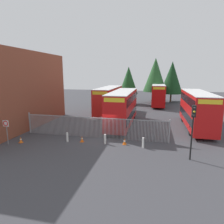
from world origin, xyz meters
name	(u,v)px	position (x,y,z in m)	size (l,w,h in m)	color
ground_plane	(118,120)	(0.00, 8.00, 0.00)	(100.00, 100.00, 0.00)	#3D3D42
depot_building_brick	(5,90)	(-12.65, 1.40, 4.63)	(6.87, 17.09, 9.26)	brown
palisade_fence	(94,127)	(-1.04, 0.00, 1.18)	(15.23, 0.14, 2.35)	gray
double_decker_bus_near_gate	(123,107)	(1.05, 5.63, 2.42)	(2.54, 10.81, 4.42)	red
double_decker_bus_behind_fence_left	(197,108)	(10.09, 6.31, 2.42)	(2.54, 10.81, 4.42)	red
double_decker_bus_behind_fence_right	(109,99)	(-2.29, 12.07, 2.42)	(2.54, 10.81, 4.42)	red
double_decker_bus_far_back	(158,94)	(5.73, 22.89, 2.42)	(2.54, 10.81, 4.42)	#B70C0C
bollard_near_left	(67,137)	(-3.20, -1.80, 0.47)	(0.20, 0.20, 0.95)	silver
bollard_center_front	(105,139)	(0.55, -1.53, 0.47)	(0.20, 0.20, 0.95)	silver
bollard_near_right	(143,143)	(4.15, -1.75, 0.47)	(0.20, 0.20, 0.95)	silver
traffic_cone_by_gate	(82,139)	(-1.80, -1.50, 0.29)	(0.34, 0.34, 0.59)	orange
traffic_cone_mid_forecourt	(125,142)	(2.40, -1.31, 0.29)	(0.34, 0.34, 0.59)	orange
traffic_cone_near_kerb	(21,140)	(-7.53, -3.00, 0.29)	(0.34, 0.34, 0.59)	orange
speed_limit_sign_post	(6,126)	(-8.42, -3.66, 1.78)	(0.60, 0.14, 2.40)	slate
traffic_light_kerbside	(193,123)	(7.88, -3.44, 2.99)	(0.28, 0.33, 4.30)	black
tree_tall_back	(172,78)	(8.78, 29.02, 5.67)	(5.17, 5.17, 9.37)	#4C3823
tree_short_side	(129,80)	(-0.66, 23.56, 5.17)	(4.09, 4.09, 8.10)	#4C3823
tree_mid_row	(155,75)	(4.96, 25.93, 6.33)	(5.15, 5.15, 10.02)	#4C3823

